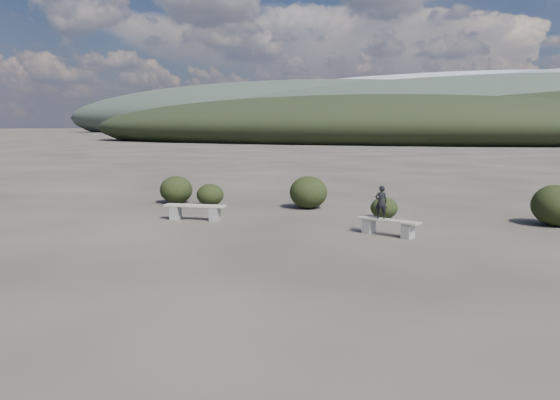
% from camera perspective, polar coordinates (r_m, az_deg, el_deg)
% --- Properties ---
extents(ground, '(1200.00, 1200.00, 0.00)m').
position_cam_1_polar(ground, '(10.76, -4.39, -8.31)').
color(ground, '#2F2A24').
rests_on(ground, ground).
extents(bench_left, '(2.02, 0.79, 0.50)m').
position_cam_1_polar(bench_left, '(17.52, -8.87, -1.12)').
color(bench_left, gray).
rests_on(bench_left, ground).
extents(bench_right, '(1.83, 0.89, 0.45)m').
position_cam_1_polar(bench_right, '(15.17, 11.21, -2.66)').
color(bench_right, gray).
rests_on(bench_right, ground).
extents(seated_person, '(0.39, 0.33, 0.91)m').
position_cam_1_polar(seated_person, '(15.18, 10.52, -0.21)').
color(seated_person, black).
rests_on(seated_person, bench_right).
extents(shrub_a, '(1.01, 1.01, 0.83)m').
position_cam_1_polar(shrub_a, '(20.61, -7.31, 0.54)').
color(shrub_a, black).
rests_on(shrub_a, ground).
extents(shrub_b, '(1.37, 1.37, 1.18)m').
position_cam_1_polar(shrub_b, '(19.79, 2.99, 0.81)').
color(shrub_b, black).
rests_on(shrub_b, ground).
extents(shrub_c, '(0.87, 0.87, 0.70)m').
position_cam_1_polar(shrub_c, '(17.92, 10.83, -0.82)').
color(shrub_c, black).
rests_on(shrub_c, ground).
extents(shrub_d, '(1.41, 1.41, 1.24)m').
position_cam_1_polar(shrub_d, '(18.29, 26.88, -0.50)').
color(shrub_d, black).
rests_on(shrub_d, ground).
extents(shrub_f, '(1.25, 1.25, 1.06)m').
position_cam_1_polar(shrub_f, '(21.45, -10.79, 1.06)').
color(shrub_f, black).
rests_on(shrub_f, ground).
extents(mountain_ridges, '(500.00, 400.00, 56.00)m').
position_cam_1_polar(mountain_ridges, '(348.53, 21.31, 8.49)').
color(mountain_ridges, black).
rests_on(mountain_ridges, ground).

